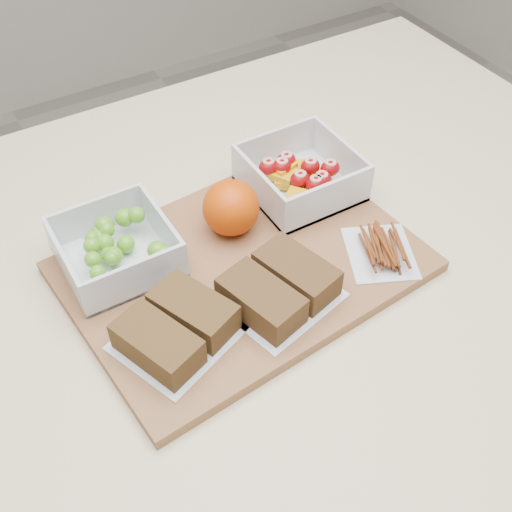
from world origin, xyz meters
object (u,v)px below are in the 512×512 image
object	(u,v)px
grape_container	(118,248)
orange	(231,208)
fruit_container	(300,177)
cutting_board	(243,267)
pretzel_bag	(381,248)
sandwich_bag_left	(176,328)
sandwich_bag_center	(279,288)

from	to	relation	value
grape_container	orange	distance (m)	0.15
grape_container	fruit_container	bearing A→B (deg)	0.48
grape_container	orange	xyz separation A→B (m)	(0.15, -0.02, 0.01)
cutting_board	pretzel_bag	distance (m)	0.17
cutting_board	sandwich_bag_left	bearing A→B (deg)	-157.23
grape_container	sandwich_bag_center	distance (m)	0.20
orange	sandwich_bag_left	world-z (taller)	orange
grape_container	pretzel_bag	world-z (taller)	grape_container
cutting_board	pretzel_bag	world-z (taller)	pretzel_bag
grape_container	pretzel_bag	distance (m)	0.33
fruit_container	sandwich_bag_left	size ratio (longest dim) A/B	0.89
fruit_container	sandwich_bag_center	distance (m)	0.20
orange	pretzel_bag	size ratio (longest dim) A/B	0.59
grape_container	fruit_container	xyz separation A→B (m)	(0.27, 0.00, -0.00)
sandwich_bag_left	pretzel_bag	world-z (taller)	sandwich_bag_left
orange	sandwich_bag_left	size ratio (longest dim) A/B	0.47
cutting_board	grape_container	size ratio (longest dim) A/B	3.20
orange	pretzel_bag	world-z (taller)	orange
sandwich_bag_center	sandwich_bag_left	bearing A→B (deg)	176.45
cutting_board	orange	xyz separation A→B (m)	(0.02, 0.06, 0.04)
sandwich_bag_left	pretzel_bag	xyz separation A→B (m)	(0.28, -0.01, -0.01)
cutting_board	fruit_container	distance (m)	0.16
sandwich_bag_left	pretzel_bag	distance (m)	0.28
fruit_container	pretzel_bag	bearing A→B (deg)	-83.31
cutting_board	pretzel_bag	xyz separation A→B (m)	(0.16, -0.08, 0.02)
fruit_container	pretzel_bag	world-z (taller)	fruit_container
cutting_board	pretzel_bag	size ratio (longest dim) A/B	3.40
grape_container	sandwich_bag_center	size ratio (longest dim) A/B	0.87
cutting_board	orange	size ratio (longest dim) A/B	5.73
grape_container	sandwich_bag_left	xyz separation A→B (m)	(0.01, -0.14, -0.00)
sandwich_bag_left	sandwich_bag_center	bearing A→B (deg)	-3.55
orange	sandwich_bag_center	size ratio (longest dim) A/B	0.48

